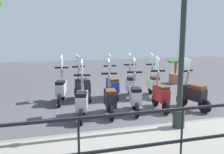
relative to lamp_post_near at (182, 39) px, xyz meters
name	(u,v)px	position (x,y,z in m)	size (l,w,h in m)	color
ground_plane	(129,105)	(2.40, 0.32, -2.11)	(28.00, 28.00, 0.00)	#424247
promenade_walkway	(184,146)	(-0.75, 0.32, -2.03)	(2.20, 20.00, 0.15)	gray
lamp_post_near	(182,39)	(0.00, 0.00, 0.00)	(0.26, 0.90, 4.40)	#232D28
potted_palm	(175,74)	(5.17, -2.89, -1.66)	(1.06, 0.66, 1.05)	#9E5B3D
scooter_near_0	(194,94)	(1.49, -1.37, -1.62)	(1.20, 0.55, 1.54)	black
scooter_near_1	(161,94)	(1.70, -0.41, -1.62)	(1.23, 0.44, 1.54)	black
scooter_near_2	(135,96)	(1.67, 0.40, -1.62)	(1.21, 0.52, 1.54)	black
scooter_near_3	(110,99)	(1.62, 1.15, -1.62)	(1.23, 0.46, 1.54)	black
scooter_near_4	(82,101)	(1.54, 1.93, -1.62)	(1.22, 0.50, 1.54)	black
scooter_far_0	(153,83)	(3.21, -0.89, -1.62)	(1.22, 0.48, 1.54)	black
scooter_far_1	(130,84)	(3.35, -0.07, -1.62)	(1.21, 0.53, 1.54)	black
scooter_far_2	(112,86)	(3.23, 0.63, -1.62)	(1.23, 0.44, 1.54)	black
scooter_far_3	(82,87)	(3.34, 1.64, -1.62)	(1.21, 0.52, 1.54)	black
scooter_far_4	(61,89)	(3.24, 2.33, -1.62)	(1.22, 0.50, 1.54)	black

